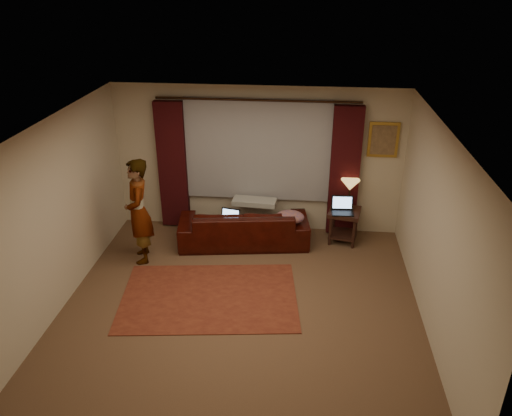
{
  "coord_description": "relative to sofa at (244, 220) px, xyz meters",
  "views": [
    {
      "loc": [
        0.8,
        -5.66,
        4.32
      ],
      "look_at": [
        0.1,
        1.2,
        1.0
      ],
      "focal_mm": 35.0,
      "sensor_mm": 36.0,
      "label": 1
    }
  ],
  "objects": [
    {
      "name": "drape_left",
      "position": [
        -1.32,
        0.52,
        0.73
      ],
      "size": [
        0.5,
        0.14,
        2.3
      ],
      "primitive_type": "cube",
      "color": "black",
      "rests_on": "floor"
    },
    {
      "name": "drape_right",
      "position": [
        1.68,
        0.52,
        0.73
      ],
      "size": [
        0.5,
        0.14,
        2.3
      ],
      "primitive_type": "cube",
      "color": "black",
      "rests_on": "floor"
    },
    {
      "name": "tiffany_lamp",
      "position": [
        1.78,
        0.36,
        0.41
      ],
      "size": [
        0.41,
        0.41,
        0.51
      ],
      "primitive_type": null,
      "rotation": [
        0.0,
        0.0,
        -0.36
      ],
      "color": "olive",
      "rests_on": "end_table"
    },
    {
      "name": "laptop_table",
      "position": [
        1.67,
        0.11,
        0.28
      ],
      "size": [
        0.38,
        0.41,
        0.26
      ],
      "primitive_type": null,
      "rotation": [
        0.0,
        0.0,
        0.04
      ],
      "color": "black",
      "rests_on": "end_table"
    },
    {
      "name": "floor",
      "position": [
        0.18,
        -1.87,
        -0.45
      ],
      "size": [
        5.0,
        5.0,
        0.01
      ],
      "primitive_type": "cube",
      "color": "brown",
      "rests_on": "ground"
    },
    {
      "name": "end_table",
      "position": [
        1.71,
        0.22,
        -0.15
      ],
      "size": [
        0.6,
        0.6,
        0.6
      ],
      "primitive_type": "cube",
      "rotation": [
        0.0,
        0.0,
        -0.19
      ],
      "color": "black",
      "rests_on": "floor"
    },
    {
      "name": "curtain_rod",
      "position": [
        0.18,
        0.52,
        1.93
      ],
      "size": [
        0.04,
        0.04,
        3.4
      ],
      "primitive_type": "cylinder",
      "color": "black",
      "rests_on": "wall_back"
    },
    {
      "name": "sofa",
      "position": [
        0.0,
        0.0,
        0.0
      ],
      "size": [
        2.32,
        1.25,
        0.89
      ],
      "primitive_type": "imported",
      "rotation": [
        0.0,
        0.0,
        3.28
      ],
      "color": "black",
      "rests_on": "floor"
    },
    {
      "name": "sheer_curtain",
      "position": [
        0.18,
        0.57,
        1.05
      ],
      "size": [
        2.5,
        0.05,
        1.8
      ],
      "primitive_type": "cube",
      "color": "gray",
      "rests_on": "wall_back"
    },
    {
      "name": "wall_front",
      "position": [
        0.18,
        -4.37,
        0.85
      ],
      "size": [
        5.0,
        0.02,
        2.6
      ],
      "primitive_type": "cube",
      "color": "beige",
      "rests_on": "ground"
    },
    {
      "name": "picture_frame",
      "position": [
        2.28,
        0.6,
        1.3
      ],
      "size": [
        0.5,
        0.04,
        0.6
      ],
      "primitive_type": "cube",
      "color": "#B18531",
      "rests_on": "wall_back"
    },
    {
      "name": "ceiling",
      "position": [
        0.18,
        -1.87,
        2.15
      ],
      "size": [
        5.0,
        5.0,
        0.02
      ],
      "primitive_type": "cube",
      "color": "silver",
      "rests_on": "ground"
    },
    {
      "name": "laptop_sofa",
      "position": [
        -0.23,
        -0.21,
        0.12
      ],
      "size": [
        0.39,
        0.41,
        0.23
      ],
      "primitive_type": null,
      "rotation": [
        0.0,
        0.0,
        -0.21
      ],
      "color": "black",
      "rests_on": "sofa"
    },
    {
      "name": "wall_right",
      "position": [
        2.68,
        -1.87,
        0.85
      ],
      "size": [
        0.02,
        5.0,
        2.6
      ],
      "primitive_type": "cube",
      "color": "beige",
      "rests_on": "ground"
    },
    {
      "name": "wall_back",
      "position": [
        0.18,
        0.63,
        0.85
      ],
      "size": [
        5.0,
        0.02,
        2.6
      ],
      "primitive_type": "cube",
      "color": "beige",
      "rests_on": "ground"
    },
    {
      "name": "area_rug",
      "position": [
        -0.31,
        -1.65,
        -0.44
      ],
      "size": [
        2.71,
        1.97,
        0.01
      ],
      "primitive_type": "cube",
      "rotation": [
        0.0,
        0.0,
        0.12
      ],
      "color": "maroon",
      "rests_on": "floor"
    },
    {
      "name": "clothing_pile",
      "position": [
        0.79,
        -0.04,
        0.1
      ],
      "size": [
        0.5,
        0.39,
        0.2
      ],
      "primitive_type": "ellipsoid",
      "rotation": [
        0.0,
        0.0,
        -0.04
      ],
      "color": "#885964",
      "rests_on": "sofa"
    },
    {
      "name": "throw_blanket",
      "position": [
        0.15,
        0.3,
        0.45
      ],
      "size": [
        0.77,
        0.36,
        0.09
      ],
      "primitive_type": "cube",
      "rotation": [
        0.0,
        0.0,
        -0.08
      ],
      "color": "#9E9D97",
      "rests_on": "sofa"
    },
    {
      "name": "person",
      "position": [
        -1.58,
        -0.7,
        0.42
      ],
      "size": [
        0.65,
        0.65,
        1.73
      ],
      "primitive_type": "imported",
      "rotation": [
        0.0,
        0.0,
        -1.23
      ],
      "color": "#9E9D97",
      "rests_on": "floor"
    },
    {
      "name": "wall_left",
      "position": [
        -2.32,
        -1.87,
        0.85
      ],
      "size": [
        0.02,
        5.0,
        2.6
      ],
      "primitive_type": "cube",
      "color": "beige",
      "rests_on": "ground"
    }
  ]
}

